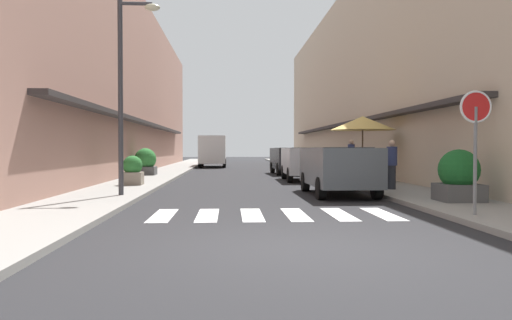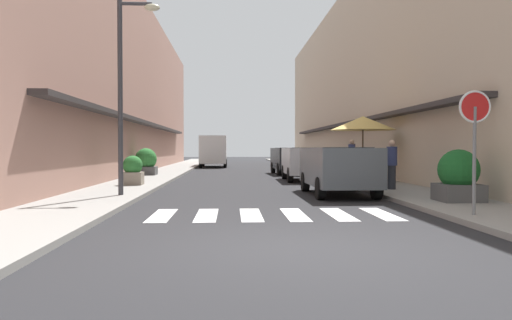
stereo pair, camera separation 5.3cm
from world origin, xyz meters
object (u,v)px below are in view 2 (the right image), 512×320
parked_car_mid (305,160)px  parked_car_near (338,165)px  delivery_van (214,149)px  planter_far (146,162)px  cafe_umbrella (363,123)px  pedestrian_walking_far (352,156)px  parked_car_far (290,158)px  street_lamp (127,76)px  planter_corner (459,176)px  round_street_sign (475,120)px  pedestrian_walking_near (392,164)px  planter_midblock (133,171)px

parked_car_mid → parked_car_near: bearing=-90.0°
delivery_van → planter_far: (-2.89, -13.57, -0.65)m
cafe_umbrella → pedestrian_walking_far: cafe_umbrella is taller
parked_car_far → pedestrian_walking_far: 4.25m
delivery_van → street_lamp: bearing=-93.8°
planter_far → planter_corner: bearing=-52.5°
delivery_van → pedestrian_walking_far: 16.10m
parked_car_mid → round_street_sign: round_street_sign is taller
parked_car_near → planter_corner: 3.84m
round_street_sign → street_lamp: size_ratio=0.45×
pedestrian_walking_near → pedestrian_walking_far: 8.45m
planter_far → cafe_umbrella: bearing=-29.5°
parked_car_far → planter_far: 7.91m
delivery_van → round_street_sign: (6.15, -29.05, 0.60)m
cafe_umbrella → planter_corner: bearing=-86.7°
planter_far → pedestrian_walking_far: 10.16m
parked_car_mid → planter_corner: parked_car_mid is taller
parked_car_far → delivery_van: delivery_van is taller
cafe_umbrella → pedestrian_walking_near: 4.14m
planter_midblock → planter_far: bearing=95.5°
parked_car_mid → pedestrian_walking_far: pedestrian_walking_far is taller
delivery_van → planter_corner: size_ratio=4.16×
delivery_van → round_street_sign: 29.70m
street_lamp → planter_far: (-1.28, 10.79, -2.74)m
parked_car_mid → round_street_sign: (1.54, -12.47, 1.09)m
parked_car_near → cafe_umbrella: 5.19m
round_street_sign → pedestrian_walking_far: bearing=85.8°
planter_midblock → pedestrian_walking_near: (8.73, -2.41, 0.31)m
round_street_sign → pedestrian_walking_near: (0.36, 6.26, -1.06)m
round_street_sign → pedestrian_walking_near: size_ratio=1.56×
parked_car_near → planter_far: (-7.50, 9.92, -0.17)m
delivery_van → round_street_sign: size_ratio=2.19×
parked_car_mid → parked_car_far: 5.55m
street_lamp → cafe_umbrella: bearing=33.6°
delivery_van → street_lamp: street_lamp is taller
parked_car_near → round_street_sign: bearing=-74.5°
delivery_van → pedestrian_walking_far: (7.23, -14.38, -0.36)m
planter_midblock → pedestrian_walking_near: pedestrian_walking_near is taller
round_street_sign → planter_corner: 2.99m
parked_car_mid → pedestrian_walking_near: (1.90, -6.21, 0.03)m
round_street_sign → pedestrian_walking_far: 14.75m
cafe_umbrella → pedestrian_walking_near: (-0.07, -3.86, -1.48)m
delivery_van → planter_midblock: (-2.22, -20.38, -0.77)m
cafe_umbrella → planter_midblock: size_ratio=2.45×
round_street_sign → pedestrian_walking_near: bearing=86.7°
cafe_umbrella → planter_corner: cafe_umbrella is taller
street_lamp → round_street_sign: bearing=-31.1°
parked_car_near → pedestrian_walking_near: size_ratio=2.68×
cafe_umbrella → street_lamp: bearing=-146.4°
parked_car_mid → pedestrian_walking_near: 6.49m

